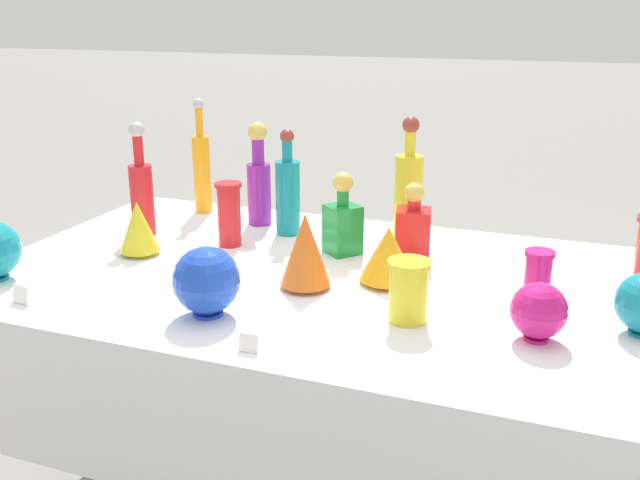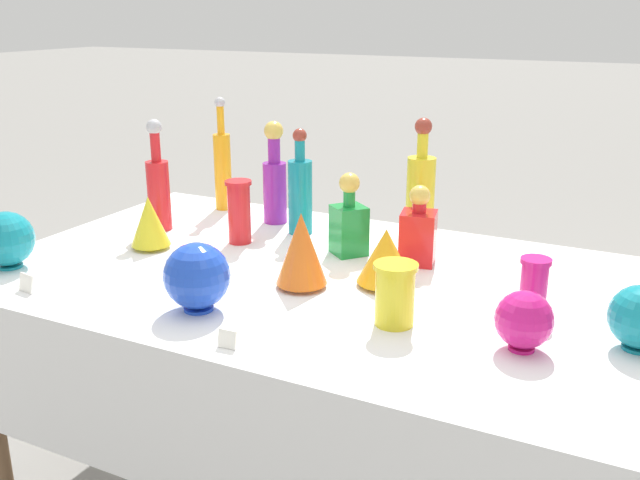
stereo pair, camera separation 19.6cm
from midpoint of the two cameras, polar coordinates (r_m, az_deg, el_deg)
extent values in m
cube|color=white|center=(2.00, 2.81, -3.18)|extent=(1.88, 1.12, 0.03)
cube|color=white|center=(1.64, -5.64, -15.44)|extent=(1.88, 0.01, 0.38)
cylinder|color=brown|center=(2.90, -8.89, -4.48)|extent=(0.04, 0.04, 0.73)
cylinder|color=brown|center=(2.43, 26.25, -10.97)|extent=(0.04, 0.04, 0.73)
cylinder|color=yellow|center=(2.28, 10.47, 3.19)|extent=(0.09, 0.09, 0.27)
cylinder|color=yellow|center=(2.25, 10.72, 7.48)|extent=(0.03, 0.03, 0.08)
sphere|color=maroon|center=(2.24, 10.81, 8.89)|extent=(0.05, 0.05, 0.05)
cylinder|color=purple|center=(2.44, -1.34, 3.76)|extent=(0.08, 0.08, 0.21)
cylinder|color=purple|center=(2.41, -1.36, 7.20)|extent=(0.04, 0.04, 0.09)
sphere|color=gold|center=(2.40, -1.37, 8.71)|extent=(0.07, 0.07, 0.07)
cylinder|color=teal|center=(2.32, 0.83, 3.40)|extent=(0.08, 0.08, 0.24)
cylinder|color=teal|center=(2.28, 0.85, 7.16)|extent=(0.03, 0.03, 0.07)
sphere|color=maroon|center=(2.28, 0.85, 8.33)|extent=(0.05, 0.05, 0.05)
cylinder|color=red|center=(2.40, -10.50, 3.46)|extent=(0.07, 0.07, 0.23)
cylinder|color=red|center=(2.36, -10.73, 7.33)|extent=(0.03, 0.03, 0.10)
sphere|color=#B2B2B7|center=(2.35, -10.82, 8.87)|extent=(0.05, 0.05, 0.05)
cylinder|color=orange|center=(2.62, -5.66, 5.41)|extent=(0.06, 0.06, 0.28)
cylinder|color=orange|center=(2.58, -5.79, 9.52)|extent=(0.03, 0.03, 0.10)
sphere|color=#B2B2B7|center=(2.57, -5.84, 10.89)|extent=(0.04, 0.04, 0.04)
cube|color=#198C38|center=(2.14, 4.97, 0.74)|extent=(0.13, 0.13, 0.15)
cylinder|color=#198C38|center=(2.11, 5.04, 3.35)|extent=(0.04, 0.04, 0.05)
sphere|color=gold|center=(2.10, 5.07, 4.53)|extent=(0.06, 0.06, 0.06)
cube|color=red|center=(2.09, 10.52, 0.13)|extent=(0.12, 0.12, 0.15)
cylinder|color=red|center=(2.06, 10.67, 2.57)|extent=(0.04, 0.04, 0.03)
sphere|color=gold|center=(2.05, 10.72, 3.48)|extent=(0.06, 0.06, 0.06)
cylinder|color=red|center=(2.23, -4.00, 2.22)|extent=(0.07, 0.07, 0.20)
cylinder|color=red|center=(2.21, -4.05, 4.58)|extent=(0.08, 0.08, 0.01)
cylinder|color=yellow|center=(1.68, 9.37, -4.38)|extent=(0.09, 0.09, 0.15)
cylinder|color=yellow|center=(1.65, 9.49, -2.15)|extent=(0.10, 0.10, 0.01)
cylinder|color=#C61972|center=(1.82, 19.73, -3.58)|extent=(0.06, 0.06, 0.14)
cylinder|color=#C61972|center=(1.80, 19.95, -1.64)|extent=(0.07, 0.07, 0.01)
cylinder|color=orange|center=(1.90, 1.36, -3.64)|extent=(0.07, 0.07, 0.01)
cone|color=orange|center=(1.86, 1.38, -0.71)|extent=(0.14, 0.14, 0.19)
cylinder|color=yellow|center=(2.24, -10.93, -0.55)|extent=(0.07, 0.07, 0.01)
cone|color=yellow|center=(2.21, -11.06, 1.48)|extent=(0.12, 0.12, 0.15)
cylinder|color=orange|center=(1.92, 8.09, -3.57)|extent=(0.07, 0.07, 0.01)
cone|color=orange|center=(1.89, 8.20, -1.34)|extent=(0.15, 0.15, 0.15)
cylinder|color=blue|center=(1.77, -6.57, -5.52)|extent=(0.07, 0.07, 0.01)
sphere|color=blue|center=(1.74, -6.67, -2.92)|extent=(0.16, 0.16, 0.16)
cylinder|color=#C61972|center=(1.65, 19.14, -8.24)|extent=(0.06, 0.06, 0.01)
sphere|color=#C61972|center=(1.63, 19.39, -6.10)|extent=(0.13, 0.13, 0.13)
cylinder|color=teal|center=(2.19, -21.24, -1.99)|extent=(0.07, 0.07, 0.01)
sphere|color=teal|center=(2.16, -21.48, 0.05)|extent=(0.16, 0.16, 0.16)
cylinder|color=teal|center=(1.75, 26.99, -7.75)|extent=(0.06, 0.06, 0.01)
cube|color=white|center=(1.57, -3.88, -7.99)|extent=(0.04, 0.02, 0.04)
cube|color=white|center=(1.98, -19.86, -3.30)|extent=(0.06, 0.02, 0.05)
camera|label=1|loc=(0.10, -87.14, 0.94)|focal=40.00mm
camera|label=2|loc=(0.10, 92.86, -0.94)|focal=40.00mm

